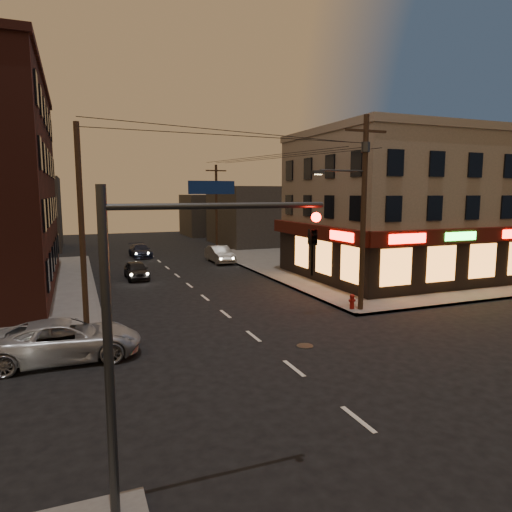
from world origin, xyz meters
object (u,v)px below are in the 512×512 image
sedan_mid (220,254)px  sedan_far (140,251)px  fire_hydrant (352,301)px  sedan_near (136,270)px  suv_cross (66,340)px

sedan_mid → sedan_far: 8.81m
sedan_mid → fire_hydrant: size_ratio=5.66×
fire_hydrant → sedan_mid: bearing=94.2°
sedan_near → sedan_far: (1.82, 11.59, -0.01)m
suv_cross → sedan_near: size_ratio=1.45×
sedan_far → sedan_mid: bearing=-48.2°
sedan_near → sedan_mid: 9.66m
suv_cross → sedan_mid: 24.62m
suv_cross → fire_hydrant: bearing=-81.3°
suv_cross → fire_hydrant: (14.00, 2.00, -0.18)m
suv_cross → sedan_near: bearing=-15.6°
fire_hydrant → sedan_far: bearing=106.7°
suv_cross → sedan_far: (6.38, 27.39, -0.13)m
suv_cross → fire_hydrant: size_ratio=6.84×
sedan_near → sedan_far: 11.73m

